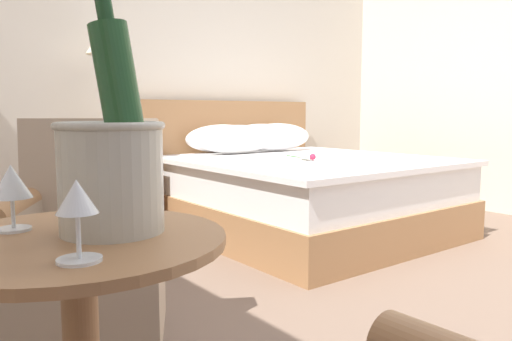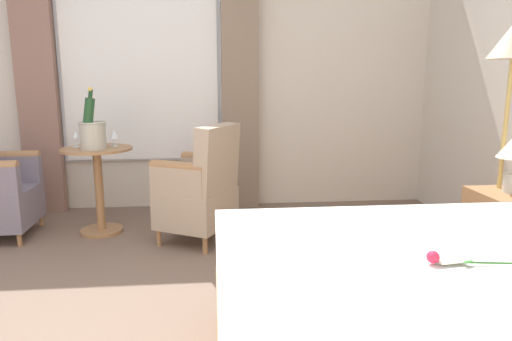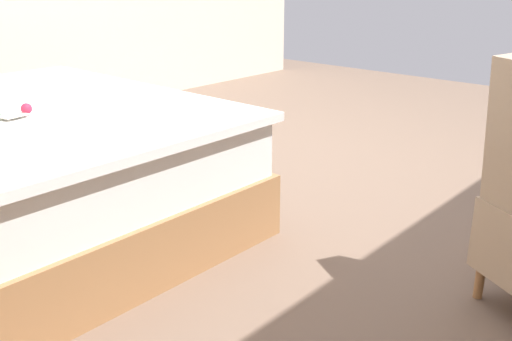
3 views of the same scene
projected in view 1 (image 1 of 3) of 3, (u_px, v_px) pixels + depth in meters
name	position (u px, v px, depth m)	size (l,w,h in m)	color
ground_plane	(454.00, 317.00, 2.38)	(7.28, 7.28, 0.00)	#786050
wall_headboard_side	(164.00, 57.00, 4.54)	(5.38, 0.12, 2.94)	beige
bed	(296.00, 188.00, 4.15)	(1.94, 2.15, 1.08)	#A37348
nightstand	(126.00, 197.00, 4.00)	(0.43, 0.43, 0.60)	#A37348
bedside_lamp	(124.00, 127.00, 3.93)	(0.24, 0.24, 0.38)	#BAB9AB
floor_lamp_brass	(107.00, 63.00, 3.79)	(0.31, 0.31, 1.64)	tan
champagne_bucket	(112.00, 160.00, 0.99)	(0.22, 0.22, 0.50)	#B0AF9E
wine_glass_near_bucket	(11.00, 184.00, 1.01)	(0.08, 0.08, 0.14)	white
wine_glass_near_edge	(77.00, 204.00, 0.79)	(0.07, 0.07, 0.13)	white
armchair_by_window	(88.00, 259.00, 1.86)	(0.72, 0.71, 0.95)	#A37348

